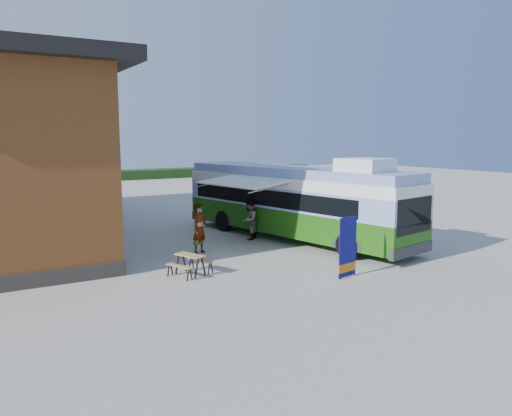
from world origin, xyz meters
TOP-DOWN VIEW (x-y plane):
  - ground at (0.00, 0.00)m, footprint 100.00×100.00m
  - hedge at (8.00, 38.00)m, footprint 40.00×3.00m
  - bus at (1.87, 2.11)m, footprint 4.93×12.61m
  - awning at (-0.25, 2.54)m, footprint 3.36×4.62m
  - banner at (-0.19, -3.95)m, footprint 0.87×0.29m
  - picnic_table at (-4.58, -1.06)m, footprint 1.55×1.47m
  - person_a at (-3.00, 1.68)m, footprint 0.87×0.76m
  - person_b at (0.07, 3.03)m, footprint 1.10×1.10m
  - slurry_tanker at (-4.86, 17.36)m, footprint 1.63×5.47m

SIDE VIEW (x-z plane):
  - ground at x=0.00m, z-range 0.00..0.00m
  - hedge at x=8.00m, z-range 0.00..1.00m
  - picnic_table at x=-4.58m, z-range 0.17..0.87m
  - banner at x=-0.19m, z-range -0.18..1.84m
  - person_b at x=0.07m, z-range 0.00..1.80m
  - person_a at x=-3.00m, z-range 0.00..2.01m
  - slurry_tanker at x=-4.86m, z-range 0.15..2.17m
  - bus at x=1.87m, z-range -0.08..3.71m
  - awning at x=-0.25m, z-range 2.50..3.02m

